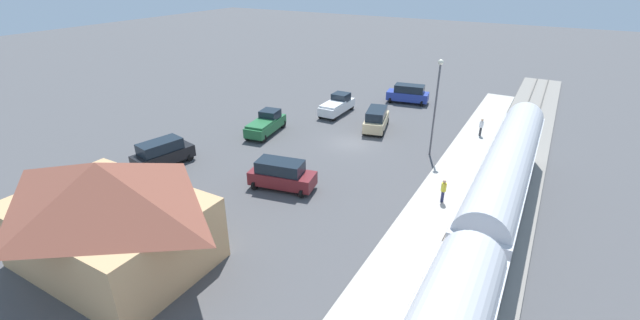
# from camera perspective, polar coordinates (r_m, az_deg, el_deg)

# --- Properties ---
(ground_plane) EXTENTS (200.00, 200.00, 0.00)m
(ground_plane) POSITION_cam_1_polar(r_m,az_deg,el_deg) (39.39, 4.23, 2.28)
(ground_plane) COLOR #4C4C4F
(railway_track) EXTENTS (4.80, 70.00, 0.30)m
(railway_track) POSITION_cam_1_polar(r_m,az_deg,el_deg) (36.23, 24.57, -2.07)
(railway_track) COLOR gray
(railway_track) RESTS_ON ground
(platform) EXTENTS (3.20, 46.00, 0.30)m
(platform) POSITION_cam_1_polar(r_m,az_deg,el_deg) (36.59, 18.46, -0.65)
(platform) COLOR #B7B2A8
(platform) RESTS_ON ground
(station_building) EXTENTS (11.17, 7.90, 6.20)m
(station_building) POSITION_cam_1_polar(r_m,az_deg,el_deg) (25.32, -27.16, -6.37)
(station_building) COLOR tan
(station_building) RESTS_ON ground
(pedestrian_on_platform) EXTENTS (0.36, 0.36, 1.71)m
(pedestrian_on_platform) POSITION_cam_1_polar(r_m,az_deg,el_deg) (29.95, 16.56, -3.88)
(pedestrian_on_platform) COLOR #23284C
(pedestrian_on_platform) RESTS_ON platform
(pedestrian_waiting_far) EXTENTS (0.36, 0.36, 1.71)m
(pedestrian_waiting_far) POSITION_cam_1_polar(r_m,az_deg,el_deg) (42.87, 21.23, 4.37)
(pedestrian_waiting_far) COLOR #333338
(pedestrian_waiting_far) RESTS_ON platform
(suv_tan) EXTENTS (3.08, 5.23, 2.22)m
(suv_tan) POSITION_cam_1_polar(r_m,az_deg,el_deg) (42.62, 7.72, 5.59)
(suv_tan) COLOR #C6B284
(suv_tan) RESTS_ON ground
(suv_blue) EXTENTS (5.14, 2.97, 2.22)m
(suv_blue) POSITION_cam_1_polar(r_m,az_deg,el_deg) (52.04, 11.99, 8.90)
(suv_blue) COLOR #283D9E
(suv_blue) RESTS_ON ground
(pickup_green) EXTENTS (2.76, 5.64, 2.14)m
(pickup_green) POSITION_cam_1_polar(r_m,az_deg,el_deg) (41.68, -7.40, 4.98)
(pickup_green) COLOR #236638
(pickup_green) RESTS_ON ground
(suv_maroon) EXTENTS (5.19, 3.10, 2.22)m
(suv_maroon) POSITION_cam_1_polar(r_m,az_deg,el_deg) (31.13, -5.28, -1.97)
(suv_maroon) COLOR maroon
(suv_maroon) RESTS_ON ground
(suv_black) EXTENTS (2.93, 5.20, 2.22)m
(suv_black) POSITION_cam_1_polar(r_m,az_deg,el_deg) (36.91, -20.80, 0.92)
(suv_black) COLOR black
(suv_black) RESTS_ON ground
(pickup_white) EXTENTS (1.99, 5.41, 2.14)m
(pickup_white) POSITION_cam_1_polar(r_m,az_deg,el_deg) (47.06, 2.37, 7.55)
(pickup_white) COLOR white
(pickup_white) RESTS_ON ground
(light_pole_near_platform) EXTENTS (0.44, 0.44, 8.41)m
(light_pole_near_platform) POSITION_cam_1_polar(r_m,az_deg,el_deg) (36.43, 15.67, 8.23)
(light_pole_near_platform) COLOR #515156
(light_pole_near_platform) RESTS_ON ground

